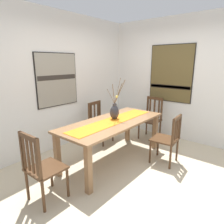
% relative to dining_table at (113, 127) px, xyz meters
% --- Properties ---
extents(ground_plane, '(6.40, 6.40, 0.03)m').
position_rel_dining_table_xyz_m(ground_plane, '(-0.02, -0.55, -0.65)').
color(ground_plane, beige).
extents(wall_back, '(6.40, 0.12, 2.70)m').
position_rel_dining_table_xyz_m(wall_back, '(-0.02, 1.31, 0.71)').
color(wall_back, silver).
rests_on(wall_back, ground_plane).
extents(wall_side, '(0.12, 6.40, 2.70)m').
position_rel_dining_table_xyz_m(wall_side, '(1.84, -0.55, 0.71)').
color(wall_side, silver).
rests_on(wall_side, ground_plane).
extents(dining_table, '(2.04, 0.85, 0.74)m').
position_rel_dining_table_xyz_m(dining_table, '(0.00, 0.00, 0.00)').
color(dining_table, '#8E6642').
rests_on(dining_table, ground_plane).
extents(table_runner, '(1.88, 0.36, 0.01)m').
position_rel_dining_table_xyz_m(table_runner, '(-0.00, 0.00, 0.11)').
color(table_runner, orange).
rests_on(table_runner, dining_table).
extents(centerpiece_vase, '(0.35, 0.22, 0.73)m').
position_rel_dining_table_xyz_m(centerpiece_vase, '(0.10, 0.05, 0.25)').
color(centerpiece_vase, '#333338').
rests_on(centerpiece_vase, dining_table).
extents(chair_0, '(0.42, 0.42, 0.95)m').
position_rel_dining_table_xyz_m(chair_0, '(1.41, 0.01, -0.16)').
color(chair_0, '#4C301C').
rests_on(chair_0, ground_plane).
extents(chair_1, '(0.45, 0.45, 0.89)m').
position_rel_dining_table_xyz_m(chair_1, '(0.48, 0.78, -0.18)').
color(chair_1, '#4C301C').
rests_on(chair_1, ground_plane).
extents(chair_2, '(0.45, 0.45, 0.87)m').
position_rel_dining_table_xyz_m(chair_2, '(0.52, -0.80, -0.18)').
color(chair_2, '#4C301C').
rests_on(chair_2, ground_plane).
extents(chair_3, '(0.43, 0.43, 0.95)m').
position_rel_dining_table_xyz_m(chair_3, '(-1.41, -0.00, -0.16)').
color(chair_3, '#4C301C').
rests_on(chair_3, ground_plane).
extents(painting_on_back_wall, '(0.93, 0.05, 1.03)m').
position_rel_dining_table_xyz_m(painting_on_back_wall, '(-0.22, 1.25, 0.76)').
color(painting_on_back_wall, black).
extents(painting_on_side_wall, '(0.05, 0.99, 1.27)m').
position_rel_dining_table_xyz_m(painting_on_side_wall, '(1.78, -0.24, 0.84)').
color(painting_on_side_wall, black).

